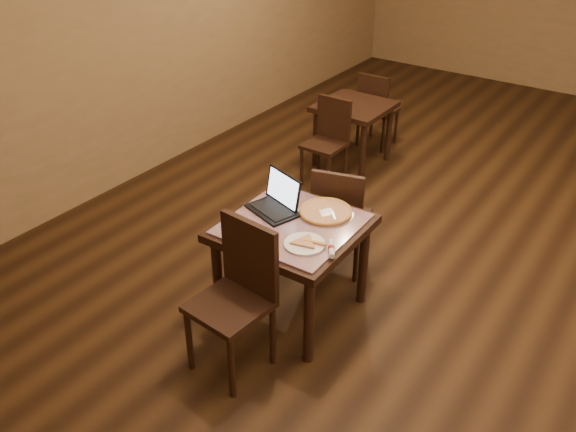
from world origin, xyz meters
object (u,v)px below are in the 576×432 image
Objects in this scene: chair_main_near at (239,289)px; other_table_b_chair_far at (376,106)px; chair_main_far at (339,215)px; tiled_table at (292,236)px; laptop at (278,200)px; pizza_pan at (325,213)px; other_table_b_chair_near at (328,136)px; other_table_b at (354,114)px.

chair_main_near is 1.19× the size of other_table_b_chair_far.
other_table_b_chair_far is at bearing -83.61° from chair_main_far.
chair_main_near is 1.11× the size of chair_main_far.
chair_main_near is (0.01, -0.61, -0.08)m from tiled_table.
laptop is 1.05× the size of pizza_pan.
laptop is 0.48× the size of other_table_b_chair_near.
pizza_pan is at bearing 62.22° from tiled_table.
tiled_table is 0.63m from chair_main_far.
laptop is (-0.22, -0.51, 0.30)m from chair_main_far.
other_table_b is at bearing 114.57° from pizza_pan.
chair_main_near reaches higher than other_table_b_chair_far.
tiled_table is 1.00× the size of chair_main_far.
chair_main_near is 1.23m from chair_main_far.
chair_main_far is (0.02, 0.62, -0.13)m from tiled_table.
chair_main_near is 3.68m from other_table_b_chair_far.
tiled_table is at bearing 107.28° from other_table_b_chair_far.
chair_main_far is at bearing -54.89° from other_table_b_chair_near.
pizza_pan is 0.55× the size of other_table_b.
tiled_table is 0.61m from chair_main_near.
pizza_pan reaches higher than other_table_b.
chair_main_near is 3.19m from other_table_b.
pizza_pan is 2.44m from other_table_b.
chair_main_far is at bearing 84.88° from laptop.
chair_main_far is 0.63m from laptop.
other_table_b_chair_near reaches higher than pizza_pan.
laptop is (-0.20, 0.11, 0.17)m from tiled_table.
other_table_b_chair_near is at bearing 114.47° from chair_main_near.
pizza_pan is 0.46× the size of other_table_b_chair_near.
chair_main_far is 1.29× the size of other_table_b.
other_table_b_chair_near is (-0.89, 1.94, -0.17)m from tiled_table.
laptop is 0.35m from pizza_pan.
pizza_pan is at bearing 40.66° from laptop.
chair_main_near is 1.43× the size of other_table_b.
chair_main_far is at bearing 111.83° from other_table_b_chair_far.
other_table_b_chair_near reaches higher than other_table_b.
other_table_b is at bearing -78.44° from chair_main_far.
chair_main_far is at bearing 86.83° from tiled_table.
laptop is at bearing 150.46° from tiled_table.
laptop is 2.46m from other_table_b.
other_table_b_chair_near is (-0.90, 2.55, -0.09)m from chair_main_near.
tiled_table reaches higher than other_table_b.
other_table_b_chair_far is (-0.00, 1.02, 0.00)m from other_table_b_chair_near.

